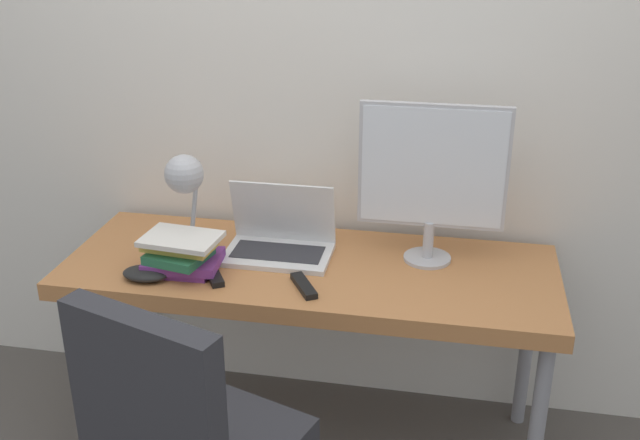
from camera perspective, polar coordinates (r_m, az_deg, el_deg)
wall_back at (r=2.73m, az=0.74°, el=10.88°), size 8.00×0.05×2.60m
desk at (r=2.60m, az=-0.81°, el=-4.65°), size 1.68×0.62×0.74m
laptop at (r=2.62m, az=-3.09°, el=-1.53°), size 0.37×0.24×0.25m
monitor at (r=2.50m, az=8.57°, el=3.52°), size 0.49×0.16×0.55m
desk_lamp at (r=2.54m, az=-10.18°, el=3.00°), size 0.13×0.26×0.38m
book_stack at (r=2.53m, az=-10.55°, el=-2.53°), size 0.27×0.23×0.13m
tv_remote at (r=2.48m, az=-8.05°, el=-4.28°), size 0.10×0.13×0.02m
media_remote at (r=2.40m, az=-1.25°, el=-5.03°), size 0.12×0.16×0.02m
game_controller at (r=2.52m, az=-13.14°, el=-3.99°), size 0.15×0.10×0.04m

